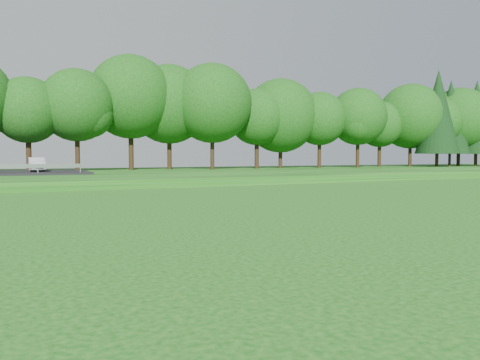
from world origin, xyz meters
name	(u,v)px	position (x,y,z in m)	size (l,w,h in m)	color
berm	(206,173)	(0.00, 34.00, 0.30)	(130.00, 30.00, 0.60)	#0C420E
walking_path	(275,183)	(0.00, 20.00, 0.02)	(130.00, 1.60, 0.04)	gray
treeline	(192,101)	(0.00, 38.00, 8.10)	(104.00, 7.00, 15.00)	#0D3C0E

